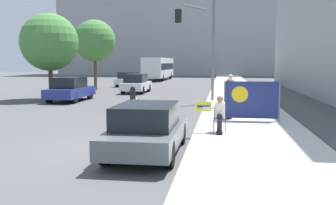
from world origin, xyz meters
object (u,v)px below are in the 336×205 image
object	(u,v)px
traffic_light_pole	(200,35)
street_tree_midblock	(95,41)
parked_car_curbside	(147,129)
car_on_road_midblock	(136,84)
pedestrian_behind	(230,93)
seated_protester	(219,113)
motorcycle_on_road	(133,101)
city_bus_on_road	(159,67)
car_on_road_distant	(128,79)
protest_banner	(251,100)
jogger_on_sidewalk	(229,98)
car_on_road_nearest	(70,89)
street_tree_near_curb	(49,42)

from	to	relation	value
traffic_light_pole	street_tree_midblock	xyz separation A→B (m)	(-10.27, 10.46, 0.30)
parked_car_curbside	car_on_road_midblock	xyz separation A→B (m)	(-4.84, 19.49, 0.07)
pedestrian_behind	seated_protester	bearing A→B (deg)	136.64
motorcycle_on_road	street_tree_midblock	distance (m)	17.68
city_bus_on_road	car_on_road_distant	bearing A→B (deg)	-93.44
city_bus_on_road	street_tree_midblock	xyz separation A→B (m)	(-3.02, -17.36, 2.66)
protest_banner	street_tree_midblock	size ratio (longest dim) A/B	0.34
car_on_road_distant	seated_protester	bearing A→B (deg)	-69.39
jogger_on_sidewalk	motorcycle_on_road	world-z (taller)	jogger_on_sidewalk
traffic_light_pole	car_on_road_midblock	world-z (taller)	traffic_light_pole
traffic_light_pole	car_on_road_midblock	size ratio (longest dim) A/B	1.42
pedestrian_behind	protest_banner	world-z (taller)	pedestrian_behind
parked_car_curbside	traffic_light_pole	bearing A→B (deg)	87.54
traffic_light_pole	motorcycle_on_road	distance (m)	6.91
traffic_light_pole	car_on_road_nearest	world-z (taller)	traffic_light_pole
protest_banner	traffic_light_pole	size ratio (longest dim) A/B	0.36
car_on_road_midblock	street_tree_midblock	bearing A→B (deg)	138.75
car_on_road_nearest	car_on_road_distant	bearing A→B (deg)	89.94
car_on_road_nearest	street_tree_midblock	world-z (taller)	street_tree_midblock
street_tree_near_curb	seated_protester	bearing A→B (deg)	-44.95
protest_banner	street_tree_midblock	world-z (taller)	street_tree_midblock
pedestrian_behind	parked_car_curbside	xyz separation A→B (m)	(-2.33, -7.62, -0.37)
protest_banner	street_tree_near_curb	xyz separation A→B (m)	(-12.30, 8.49, 2.75)
jogger_on_sidewalk	traffic_light_pole	xyz separation A→B (m)	(-1.65, 7.87, 3.10)
traffic_light_pole	pedestrian_behind	bearing A→B (deg)	-72.74
parked_car_curbside	motorcycle_on_road	bearing A→B (deg)	106.18
jogger_on_sidewalk	car_on_road_midblock	xyz separation A→B (m)	(-7.06, 14.07, -0.25)
protest_banner	street_tree_midblock	xyz separation A→B (m)	(-12.79, 18.67, 3.42)
parked_car_curbside	jogger_on_sidewalk	bearing A→B (deg)	67.73
traffic_light_pole	car_on_road_midblock	distance (m)	8.89
pedestrian_behind	car_on_road_nearest	bearing A→B (deg)	24.52
seated_protester	motorcycle_on_road	distance (m)	7.05
car_on_road_distant	motorcycle_on_road	bearing A→B (deg)	-75.07
seated_protester	car_on_road_midblock	xyz separation A→B (m)	(-6.71, 16.98, -0.06)
jogger_on_sidewalk	pedestrian_behind	xyz separation A→B (m)	(0.11, 2.20, 0.05)
street_tree_midblock	motorcycle_on_road	bearing A→B (deg)	-64.81
jogger_on_sidewalk	protest_banner	size ratio (longest dim) A/B	0.77
protest_banner	traffic_light_pole	bearing A→B (deg)	107.06
street_tree_near_curb	motorcycle_on_road	bearing A→B (deg)	-38.41
protest_banner	traffic_light_pole	xyz separation A→B (m)	(-2.52, 8.20, 3.12)
traffic_light_pole	car_on_road_distant	world-z (taller)	traffic_light_pole
motorcycle_on_road	traffic_light_pole	bearing A→B (deg)	60.34
seated_protester	car_on_road_nearest	world-z (taller)	car_on_road_nearest
car_on_road_nearest	city_bus_on_road	world-z (taller)	city_bus_on_road
protest_banner	car_on_road_midblock	world-z (taller)	protest_banner
seated_protester	pedestrian_behind	distance (m)	5.14
car_on_road_midblock	motorcycle_on_road	bearing A→B (deg)	-77.66
protest_banner	car_on_road_nearest	size ratio (longest dim) A/B	0.50
seated_protester	parked_car_curbside	distance (m)	3.13
car_on_road_midblock	car_on_road_distant	size ratio (longest dim) A/B	1.00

